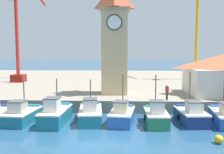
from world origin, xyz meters
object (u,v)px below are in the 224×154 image
Objects in this scene: fishing_boat_left_inner at (22,115)px; fishing_boat_mid_left at (55,114)px; fishing_boat_mid_right at (122,115)px; fishing_boat_center at (90,113)px; port_crane_far at (18,43)px; fishing_boat_right_inner at (156,116)px; fishing_boat_right_outer at (191,115)px; mooring_buoy at (219,139)px; dock_worker_near_tower at (167,92)px; clock_tower at (115,35)px; port_crane_near at (195,37)px.

fishing_boat_mid_left is (3.05, -0.20, 0.12)m from fishing_boat_left_inner.
fishing_boat_center is at bearing 172.18° from fishing_boat_mid_right.
port_crane_far is at bearing 119.23° from fishing_boat_mid_left.
fishing_boat_center is at bearing 14.81° from fishing_boat_mid_left.
port_crane_far is at bearing 135.19° from fishing_boat_right_inner.
fishing_boat_right_outer is 5.06m from mooring_buoy.
port_crane_far reaches higher than dock_worker_near_tower.
fishing_boat_mid_left is at bearing -60.77° from port_crane_far.
mooring_buoy is (7.60, -13.15, -7.82)m from clock_tower.
dock_worker_near_tower is (5.52, -4.03, -6.02)m from clock_tower.
fishing_boat_left_inner is 7.28× the size of mooring_buoy.
fishing_boat_left_inner is 34.08m from port_crane_near.
clock_tower is at bearing 113.81° from fishing_boat_right_inner.
dock_worker_near_tower is at bearing -36.12° from clock_tower.
fishing_boat_mid_right is (5.79, 0.40, -0.10)m from fishing_boat_mid_left.
fishing_boat_mid_right is at bearing 174.18° from fishing_boat_right_inner.
fishing_boat_left_inner reaches higher than fishing_boat_center.
port_crane_near is (15.54, 24.53, 8.01)m from fishing_boat_center.
fishing_boat_right_outer is 7.40× the size of mooring_buoy.
mooring_buoy is (3.74, -4.41, -0.45)m from fishing_boat_right_inner.
fishing_boat_right_outer reaches higher than fishing_boat_mid_left.
fishing_boat_mid_left is 11.52m from dock_worker_near_tower.
fishing_boat_left_inner is at bearing -178.72° from fishing_boat_mid_right.
dock_worker_near_tower is (-8.13, -20.51, -6.67)m from port_crane_near.
mooring_buoy is at bearing -45.65° from port_crane_far.
port_crane_far reaches higher than fishing_boat_mid_right.
port_crane_near reaches higher than clock_tower.
clock_tower is at bearing 47.48° from fishing_boat_left_inner.
fishing_boat_center is 0.28× the size of port_crane_far.
port_crane_far is (-14.03, 18.97, 6.81)m from fishing_boat_center.
fishing_boat_mid_left is at bearing -118.83° from clock_tower.
port_crane_far is (-19.78, 19.65, 6.82)m from fishing_boat_right_inner.
clock_tower reaches higher than fishing_boat_mid_right.
port_crane_far is 10.95× the size of dock_worker_near_tower.
fishing_boat_mid_left is 5.80m from fishing_boat_mid_right.
port_crane_near reaches higher than fishing_boat_mid_left.
port_crane_near is 1.17× the size of port_crane_far.
fishing_boat_mid_right is 2.95m from fishing_boat_right_inner.
mooring_buoy is (15.52, -4.51, -0.41)m from fishing_boat_left_inner.
fishing_boat_mid_left is at bearing -155.15° from dock_worker_near_tower.
fishing_boat_left_inner is 0.30× the size of clock_tower.
fishing_boat_right_inner is 0.24× the size of port_crane_far.
fishing_boat_mid_right is 6.52m from dock_worker_near_tower.
fishing_boat_right_inner is 0.21× the size of port_crane_near.
fishing_boat_center is 0.35× the size of clock_tower.
fishing_boat_mid_right is (2.81, -0.39, -0.03)m from fishing_boat_center.
port_crane_near is (9.79, 25.22, 8.02)m from fishing_boat_right_inner.
clock_tower reaches higher than mooring_buoy.
dock_worker_near_tower is (10.39, 4.81, 1.27)m from fishing_boat_mid_left.
fishing_boat_mid_left reaches higher than fishing_boat_left_inner.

